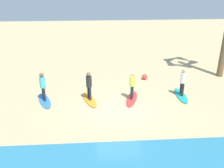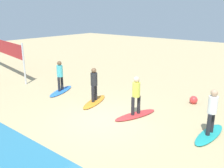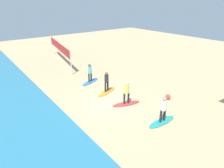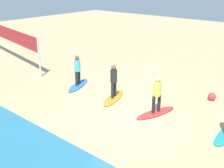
% 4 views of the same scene
% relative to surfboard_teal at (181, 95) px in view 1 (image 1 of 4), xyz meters
% --- Properties ---
extents(ground_plane, '(60.00, 60.00, 0.00)m').
position_rel_surfboard_teal_xyz_m(ground_plane, '(3.87, 1.26, -0.04)').
color(ground_plane, tan).
extents(surfboard_teal, '(0.64, 2.12, 0.09)m').
position_rel_surfboard_teal_xyz_m(surfboard_teal, '(0.00, 0.00, 0.00)').
color(surfboard_teal, teal).
rests_on(surfboard_teal, ground).
extents(surfer_teal, '(0.32, 0.46, 1.64)m').
position_rel_surfboard_teal_xyz_m(surfer_teal, '(0.00, 0.00, 0.99)').
color(surfer_teal, '#232328').
rests_on(surfer_teal, surfboard_teal).
extents(surfboard_red, '(1.13, 2.17, 0.09)m').
position_rel_surfboard_teal_xyz_m(surfboard_red, '(3.02, 0.23, 0.00)').
color(surfboard_red, red).
rests_on(surfboard_red, ground).
extents(surfer_red, '(0.32, 0.45, 1.64)m').
position_rel_surfboard_teal_xyz_m(surfer_red, '(3.02, 0.23, 0.99)').
color(surfer_red, '#232328').
rests_on(surfer_red, surfboard_red).
extents(surfboard_orange, '(1.16, 2.17, 0.09)m').
position_rel_surfboard_teal_xyz_m(surfboard_orange, '(5.47, 0.17, 0.00)').
color(surfboard_orange, orange).
rests_on(surfboard_orange, ground).
extents(surfer_orange, '(0.32, 0.45, 1.64)m').
position_rel_surfboard_teal_xyz_m(surfer_orange, '(5.47, 0.17, 0.99)').
color(surfer_orange, '#232328').
rests_on(surfer_orange, surfboard_orange).
extents(surfboard_blue, '(1.27, 2.16, 0.09)m').
position_rel_surfboard_teal_xyz_m(surfboard_blue, '(8.05, 0.12, 0.00)').
color(surfboard_blue, blue).
rests_on(surfboard_blue, ground).
extents(surfer_blue, '(0.32, 0.44, 1.64)m').
position_rel_surfboard_teal_xyz_m(surfer_blue, '(8.05, 0.12, 0.99)').
color(surfer_blue, '#232328').
rests_on(surfer_blue, surfboard_blue).
extents(beach_ball, '(0.38, 0.38, 0.38)m').
position_rel_surfboard_teal_xyz_m(beach_ball, '(1.69, -2.75, 0.15)').
color(beach_ball, '#E53838').
rests_on(beach_ball, ground).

